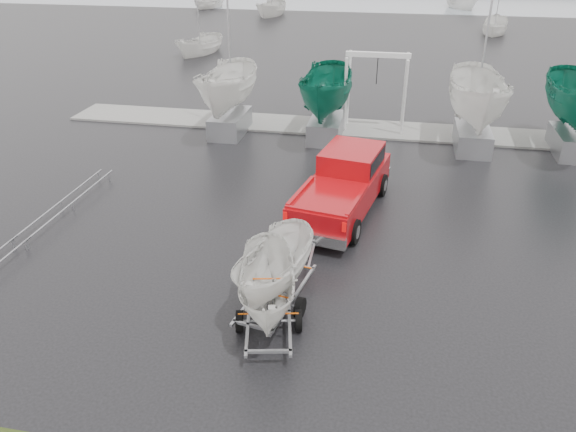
{
  "coord_description": "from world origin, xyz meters",
  "views": [
    {
      "loc": [
        3.13,
        -16.44,
        9.79
      ],
      "look_at": [
        -0.07,
        -0.12,
        1.2
      ],
      "focal_mm": 35.0,
      "sensor_mm": 36.0,
      "label": 1
    }
  ],
  "objects_px": {
    "pickup_truck": "(345,181)",
    "boat_hoist": "(376,81)",
    "trailer_hitched": "(276,231)",
    "trailer_parked": "(268,248)"
  },
  "relations": [
    {
      "from": "pickup_truck",
      "to": "trailer_hitched",
      "type": "height_order",
      "value": "trailer_hitched"
    },
    {
      "from": "pickup_truck",
      "to": "boat_hoist",
      "type": "height_order",
      "value": "boat_hoist"
    },
    {
      "from": "pickup_truck",
      "to": "boat_hoist",
      "type": "distance_m",
      "value": 9.9
    },
    {
      "from": "pickup_truck",
      "to": "trailer_parked",
      "type": "xyz_separation_m",
      "value": [
        -1.26,
        -7.63,
        1.32
      ]
    },
    {
      "from": "trailer_hitched",
      "to": "boat_hoist",
      "type": "relative_size",
      "value": 1.11
    },
    {
      "from": "trailer_hitched",
      "to": "pickup_truck",
      "type": "bearing_deg",
      "value": 90.0
    },
    {
      "from": "trailer_parked",
      "to": "trailer_hitched",
      "type": "bearing_deg",
      "value": 77.32
    },
    {
      "from": "pickup_truck",
      "to": "trailer_parked",
      "type": "relative_size",
      "value": 1.53
    },
    {
      "from": "pickup_truck",
      "to": "trailer_parked",
      "type": "bearing_deg",
      "value": -88.86
    },
    {
      "from": "pickup_truck",
      "to": "trailer_parked",
      "type": "distance_m",
      "value": 7.84
    }
  ]
}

